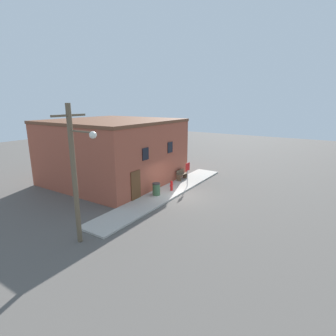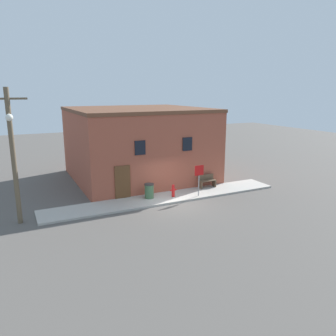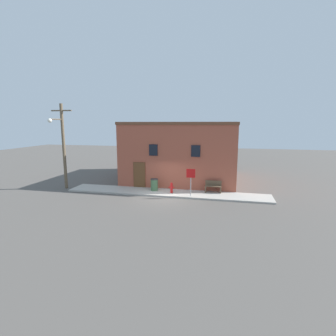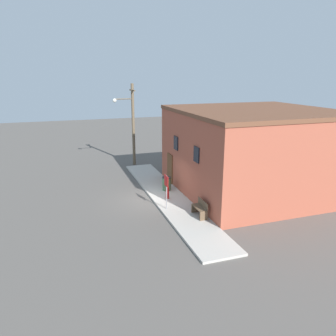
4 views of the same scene
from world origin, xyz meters
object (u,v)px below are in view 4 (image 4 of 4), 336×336
at_px(trash_bin, 167,183).
at_px(utility_pole, 132,122).
at_px(stop_sign, 166,186).
at_px(bench, 200,209).
at_px(fire_hydrant, 167,192).

distance_m(trash_bin, utility_pole, 8.14).
xyz_separation_m(stop_sign, bench, (1.54, 1.43, -0.97)).
bearing_deg(bench, fire_hydrant, -164.55).
xyz_separation_m(fire_hydrant, stop_sign, (1.54, -0.58, 0.99)).
bearing_deg(stop_sign, bench, 42.80).
bearing_deg(trash_bin, utility_pole, -175.44).
bearing_deg(stop_sign, utility_pole, 177.74).
bearing_deg(trash_bin, stop_sign, -18.54).
xyz_separation_m(stop_sign, trash_bin, (-3.01, 1.01, -0.93)).
height_order(fire_hydrant, trash_bin, trash_bin).
distance_m(fire_hydrant, stop_sign, 1.92).
xyz_separation_m(stop_sign, utility_pole, (-10.48, 0.41, 2.23)).
distance_m(stop_sign, utility_pole, 10.72).
xyz_separation_m(fire_hydrant, trash_bin, (-1.47, 0.43, 0.06)).
relative_size(fire_hydrant, stop_sign, 0.40).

